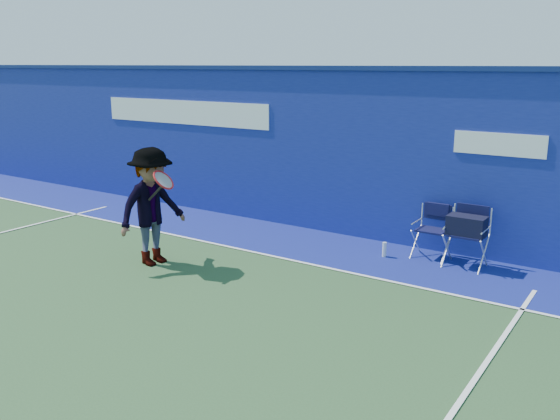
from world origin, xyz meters
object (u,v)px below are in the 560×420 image
Objects in this scene: water_bottle at (384,250)px; tennis_player at (152,207)px; directors_chair_left at (432,241)px; directors_chair_right at (466,242)px.

water_bottle is 0.14× the size of tennis_player.
tennis_player is at bearing -142.63° from directors_chair_left.
directors_chair_left is at bearing 166.47° from directors_chair_right.
directors_chair_right is at bearing 31.77° from tennis_player.
tennis_player is at bearing -141.48° from water_bottle.
directors_chair_right is at bearing -13.53° from directors_chair_left.
directors_chair_right is 0.51× the size of tennis_player.
directors_chair_left is 4.55m from tennis_player.
tennis_player reaches higher than directors_chair_right.
tennis_player reaches higher than directors_chair_left.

